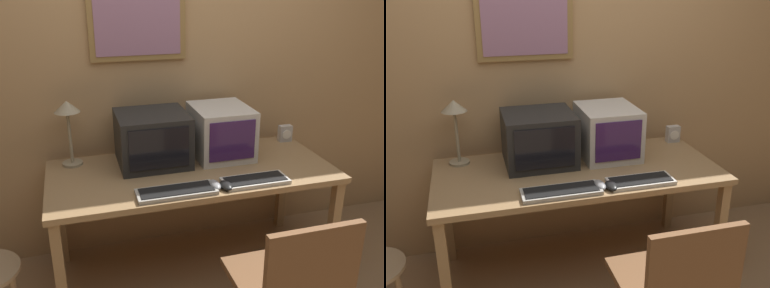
# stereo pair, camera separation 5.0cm
# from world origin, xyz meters

# --- Properties ---
(wall_back) EXTENTS (8.00, 0.08, 2.60)m
(wall_back) POSITION_xyz_m (-0.00, 1.18, 1.30)
(wall_back) COLOR tan
(wall_back) RESTS_ON ground_plane
(desk) EXTENTS (1.74, 0.78, 0.74)m
(desk) POSITION_xyz_m (0.00, 0.71, 0.67)
(desk) COLOR #99754C
(desk) RESTS_ON ground_plane
(monitor_left) EXTENTS (0.44, 0.42, 0.33)m
(monitor_left) POSITION_xyz_m (-0.21, 0.88, 0.91)
(monitor_left) COLOR black
(monitor_left) RESTS_ON desk
(monitor_right) EXTENTS (0.36, 0.43, 0.33)m
(monitor_right) POSITION_xyz_m (0.25, 0.88, 0.91)
(monitor_right) COLOR beige
(monitor_right) RESTS_ON desk
(keyboard_main) EXTENTS (0.44, 0.16, 0.03)m
(keyboard_main) POSITION_xyz_m (-0.17, 0.42, 0.75)
(keyboard_main) COLOR #A8A399
(keyboard_main) RESTS_ON desk
(keyboard_side) EXTENTS (0.38, 0.16, 0.03)m
(keyboard_side) POSITION_xyz_m (0.30, 0.43, 0.75)
(keyboard_side) COLOR beige
(keyboard_side) RESTS_ON desk
(mouse_near_keyboard) EXTENTS (0.07, 0.12, 0.04)m
(mouse_near_keyboard) POSITION_xyz_m (0.11, 0.40, 0.76)
(mouse_near_keyboard) COLOR black
(mouse_near_keyboard) RESTS_ON desk
(mouse_far_corner) EXTENTS (0.06, 0.12, 0.04)m
(mouse_far_corner) POSITION_xyz_m (0.05, 0.43, 0.76)
(mouse_far_corner) COLOR gray
(mouse_far_corner) RESTS_ON desk
(desk_clock) EXTENTS (0.09, 0.06, 0.12)m
(desk_clock) POSITION_xyz_m (0.79, 1.00, 0.80)
(desk_clock) COLOR #B7B2AD
(desk_clock) RESTS_ON desk
(desk_lamp) EXTENTS (0.16, 0.16, 0.42)m
(desk_lamp) POSITION_xyz_m (-0.71, 0.99, 1.06)
(desk_lamp) COLOR tan
(desk_lamp) RESTS_ON desk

